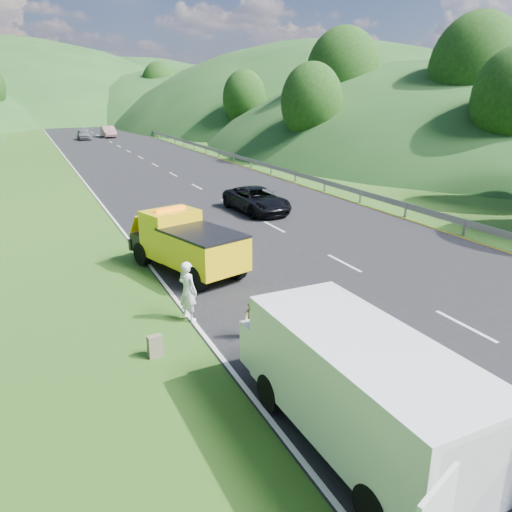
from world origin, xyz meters
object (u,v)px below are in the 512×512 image
suitcase (155,346)px  spare_tire (488,468)px  woman (189,320)px  passing_suv (257,212)px  tow_truck (186,243)px  child (253,341)px  white_van (357,384)px  worker (415,455)px

suitcase → spare_tire: 7.69m
woman → passing_suv: woman is taller
tow_truck → child: (-0.03, -5.95, -1.10)m
tow_truck → woman: size_ratio=3.13×
white_van → worker: bearing=-42.8°
child → spare_tire: child is taller
woman → suitcase: size_ratio=3.07×
worker → passing_suv: size_ratio=0.34×
woman → spare_tire: woman is taller
child → woman: bearing=149.4°
spare_tire → worker: bearing=138.6°
woman → child: size_ratio=1.59×
woman → spare_tire: (2.97, -8.02, 0.00)m
woman → worker: (2.05, -7.21, 0.00)m
tow_truck → worker: (0.85, -11.21, -1.10)m
woman → passing_suv: size_ratio=0.37×
woman → suitcase: bearing=113.8°
worker → spare_tire: 1.23m
child → passing_suv: (6.38, 13.54, 0.00)m
child → spare_tire: bearing=-44.8°
child → passing_suv: bearing=93.3°
spare_tire → passing_suv: bearing=76.9°
worker → passing_suv: 19.59m
woman → worker: woman is taller
woman → suitcase: (-1.41, -1.70, 0.29)m
passing_suv → worker: bearing=-110.0°
tow_truck → child: size_ratio=4.99×
tow_truck → child: 6.05m
suitcase → passing_suv: 16.03m
tow_truck → woman: (-1.19, -4.01, -1.10)m
tow_truck → white_van: bearing=-106.8°
white_van → child: (-0.04, 4.50, -1.28)m
white_van → worker: size_ratio=3.85×
worker → passing_suv: (5.50, 18.81, 0.00)m
tow_truck → child: tow_truck is taller
child → worker: (0.88, -5.26, 0.00)m
white_van → passing_suv: 19.18m
worker → tow_truck: bearing=62.3°
suitcase → woman: bearing=50.4°
woman → passing_suv: bearing=-59.6°
white_van → passing_suv: size_ratio=1.33×
woman → suitcase: woman is taller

